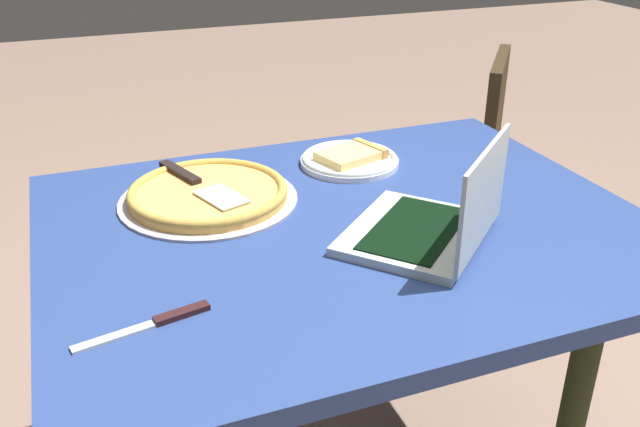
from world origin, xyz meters
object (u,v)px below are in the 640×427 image
Objects in this scene: dining_table at (346,257)px; chair_near at (453,163)px; table_knife at (157,322)px; pizza_tray at (208,193)px; laptop at (434,223)px; pizza_plate at (350,159)px.

chair_near reaches higher than dining_table.
table_knife is at bearing -151.84° from dining_table.
pizza_tray reaches higher than dining_table.
table_knife is 1.51m from chair_near.
laptop reaches higher than dining_table.
chair_near is at bearing 45.75° from dining_table.
chair_near is at bearing 37.72° from pizza_plate.
laptop is at bearing -124.22° from chair_near.
table_knife is (-0.18, -0.42, -0.01)m from pizza_tray.
dining_table is 1.04m from chair_near.
pizza_tray is at bearing 67.18° from table_knife.
dining_table is at bearing 28.16° from table_knife.
chair_near reaches higher than pizza_tray.
dining_table is at bearing 130.23° from laptop.
dining_table is 5.51× the size of table_knife.
pizza_plate is at bearing -142.28° from chair_near.
dining_table is at bearing -134.25° from chair_near.
laptop reaches higher than chair_near.
dining_table is 0.22m from laptop.
pizza_tray is 1.76× the size of table_knife.
pizza_tray is 1.13m from chair_near.
dining_table is at bearing -38.95° from pizza_tray.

